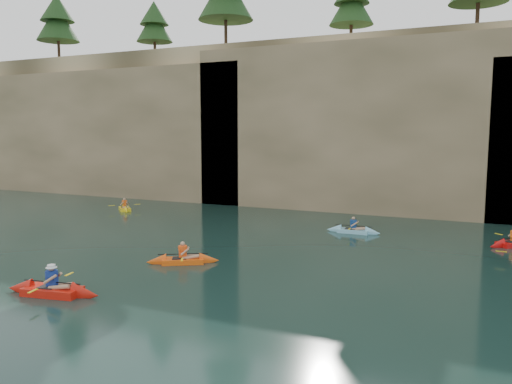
% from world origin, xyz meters
% --- Properties ---
extents(ground, '(160.00, 160.00, 0.00)m').
position_xyz_m(ground, '(0.00, 0.00, 0.00)').
color(ground, black).
rests_on(ground, ground).
extents(cliff, '(70.00, 16.00, 12.00)m').
position_xyz_m(cliff, '(0.00, 30.00, 6.00)').
color(cliff, tan).
rests_on(cliff, ground).
extents(cliff_slab_west, '(26.00, 2.40, 10.56)m').
position_xyz_m(cliff_slab_west, '(-20.00, 22.60, 5.28)').
color(cliff_slab_west, tan).
rests_on(cliff_slab_west, ground).
extents(cliff_slab_center, '(24.00, 2.40, 11.40)m').
position_xyz_m(cliff_slab_center, '(2.00, 22.60, 5.70)').
color(cliff_slab_center, tan).
rests_on(cliff_slab_center, ground).
extents(sea_cave_west, '(4.50, 1.00, 4.00)m').
position_xyz_m(sea_cave_west, '(-18.00, 21.95, 2.00)').
color(sea_cave_west, black).
rests_on(sea_cave_west, ground).
extents(sea_cave_center, '(3.50, 1.00, 3.20)m').
position_xyz_m(sea_cave_center, '(-4.00, 21.95, 1.60)').
color(sea_cave_center, black).
rests_on(sea_cave_center, ground).
extents(sea_cave_east, '(5.00, 1.00, 4.50)m').
position_xyz_m(sea_cave_east, '(10.00, 21.95, 2.25)').
color(sea_cave_east, black).
rests_on(sea_cave_east, ground).
extents(main_kayaker, '(3.46, 2.27, 1.25)m').
position_xyz_m(main_kayaker, '(-3.92, 1.53, 0.17)').
color(main_kayaker, red).
rests_on(main_kayaker, ground).
extents(kayaker_orange, '(2.88, 2.09, 1.12)m').
position_xyz_m(kayaker_orange, '(-2.17, 6.64, 0.14)').
color(kayaker_orange, '#FE5810').
rests_on(kayaker_orange, ground).
extents(kayaker_yellow, '(2.29, 2.25, 1.05)m').
position_xyz_m(kayaker_yellow, '(-13.13, 16.52, 0.13)').
color(kayaker_yellow, yellow).
rests_on(kayaker_yellow, ground).
extents(kayaker_ltblue_mid, '(2.85, 2.16, 1.08)m').
position_xyz_m(kayaker_ltblue_mid, '(2.71, 15.50, 0.13)').
color(kayaker_ltblue_mid, '#87CBE3').
rests_on(kayaker_ltblue_mid, ground).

